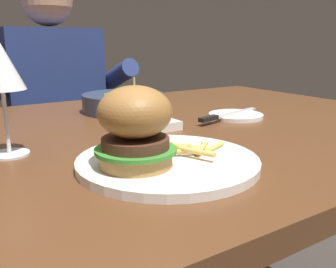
{
  "coord_description": "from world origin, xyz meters",
  "views": [
    {
      "loc": [
        -0.41,
        -0.72,
        0.94
      ],
      "look_at": [
        -0.08,
        -0.21,
        0.78
      ],
      "focal_mm": 40.0,
      "sensor_mm": 36.0,
      "label": 1
    }
  ],
  "objects_px": {
    "wine_glass": "(0,68)",
    "butter_dish": "(162,125)",
    "bread_plate": "(236,116)",
    "table_knife": "(224,115)",
    "soup_bowl": "(124,102)",
    "burger_sandwich": "(135,127)",
    "diner_person": "(57,134)",
    "main_plate": "(168,162)"
  },
  "relations": [
    {
      "from": "main_plate",
      "to": "diner_person",
      "type": "xyz_separation_m",
      "value": [
        0.11,
        1.0,
        -0.18
      ]
    },
    {
      "from": "main_plate",
      "to": "bread_plate",
      "type": "bearing_deg",
      "value": 31.96
    },
    {
      "from": "soup_bowl",
      "to": "diner_person",
      "type": "bearing_deg",
      "value": 93.99
    },
    {
      "from": "table_knife",
      "to": "butter_dish",
      "type": "height_order",
      "value": "butter_dish"
    },
    {
      "from": "table_knife",
      "to": "soup_bowl",
      "type": "height_order",
      "value": "soup_bowl"
    },
    {
      "from": "wine_glass",
      "to": "bread_plate",
      "type": "bearing_deg",
      "value": 2.35
    },
    {
      "from": "main_plate",
      "to": "burger_sandwich",
      "type": "distance_m",
      "value": 0.09
    },
    {
      "from": "burger_sandwich",
      "to": "wine_glass",
      "type": "height_order",
      "value": "wine_glass"
    },
    {
      "from": "main_plate",
      "to": "diner_person",
      "type": "distance_m",
      "value": 1.02
    },
    {
      "from": "main_plate",
      "to": "butter_dish",
      "type": "distance_m",
      "value": 0.25
    },
    {
      "from": "table_knife",
      "to": "butter_dish",
      "type": "bearing_deg",
      "value": 179.3
    },
    {
      "from": "wine_glass",
      "to": "bread_plate",
      "type": "height_order",
      "value": "wine_glass"
    },
    {
      "from": "burger_sandwich",
      "to": "bread_plate",
      "type": "bearing_deg",
      "value": 28.72
    },
    {
      "from": "soup_bowl",
      "to": "diner_person",
      "type": "relative_size",
      "value": 0.2
    },
    {
      "from": "main_plate",
      "to": "soup_bowl",
      "type": "height_order",
      "value": "soup_bowl"
    },
    {
      "from": "bread_plate",
      "to": "soup_bowl",
      "type": "xyz_separation_m",
      "value": [
        -0.21,
        0.24,
        0.02
      ]
    },
    {
      "from": "table_knife",
      "to": "wine_glass",
      "type": "bearing_deg",
      "value": -178.73
    },
    {
      "from": "bread_plate",
      "to": "butter_dish",
      "type": "relative_size",
      "value": 1.84
    },
    {
      "from": "diner_person",
      "to": "main_plate",
      "type": "bearing_deg",
      "value": -96.56
    },
    {
      "from": "butter_dish",
      "to": "diner_person",
      "type": "height_order",
      "value": "diner_person"
    },
    {
      "from": "wine_glass",
      "to": "diner_person",
      "type": "relative_size",
      "value": 0.17
    },
    {
      "from": "wine_glass",
      "to": "butter_dish",
      "type": "distance_m",
      "value": 0.36
    },
    {
      "from": "bread_plate",
      "to": "table_knife",
      "type": "height_order",
      "value": "table_knife"
    },
    {
      "from": "burger_sandwich",
      "to": "diner_person",
      "type": "relative_size",
      "value": 0.11
    },
    {
      "from": "main_plate",
      "to": "soup_bowl",
      "type": "xyz_separation_m",
      "value": [
        0.15,
        0.46,
        0.02
      ]
    },
    {
      "from": "burger_sandwich",
      "to": "table_knife",
      "type": "distance_m",
      "value": 0.43
    },
    {
      "from": "wine_glass",
      "to": "diner_person",
      "type": "distance_m",
      "value": 0.92
    },
    {
      "from": "butter_dish",
      "to": "diner_person",
      "type": "xyz_separation_m",
      "value": [
        -0.01,
        0.78,
        -0.19
      ]
    },
    {
      "from": "table_knife",
      "to": "diner_person",
      "type": "distance_m",
      "value": 0.83
    },
    {
      "from": "wine_glass",
      "to": "bread_plate",
      "type": "relative_size",
      "value": 1.43
    },
    {
      "from": "table_knife",
      "to": "diner_person",
      "type": "xyz_separation_m",
      "value": [
        -0.19,
        0.79,
        -0.19
      ]
    },
    {
      "from": "main_plate",
      "to": "table_knife",
      "type": "bearing_deg",
      "value": 34.5
    },
    {
      "from": "bread_plate",
      "to": "diner_person",
      "type": "xyz_separation_m",
      "value": [
        -0.24,
        0.77,
        -0.18
      ]
    },
    {
      "from": "butter_dish",
      "to": "burger_sandwich",
      "type": "bearing_deg",
      "value": -130.02
    },
    {
      "from": "main_plate",
      "to": "soup_bowl",
      "type": "distance_m",
      "value": 0.49
    },
    {
      "from": "main_plate",
      "to": "bread_plate",
      "type": "distance_m",
      "value": 0.42
    },
    {
      "from": "table_knife",
      "to": "soup_bowl",
      "type": "bearing_deg",
      "value": 122.13
    },
    {
      "from": "wine_glass",
      "to": "table_knife",
      "type": "xyz_separation_m",
      "value": [
        0.51,
        0.01,
        -0.14
      ]
    },
    {
      "from": "burger_sandwich",
      "to": "butter_dish",
      "type": "height_order",
      "value": "burger_sandwich"
    },
    {
      "from": "wine_glass",
      "to": "soup_bowl",
      "type": "bearing_deg",
      "value": 36.17
    },
    {
      "from": "bread_plate",
      "to": "soup_bowl",
      "type": "height_order",
      "value": "soup_bowl"
    },
    {
      "from": "bread_plate",
      "to": "diner_person",
      "type": "bearing_deg",
      "value": 107.46
    }
  ]
}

